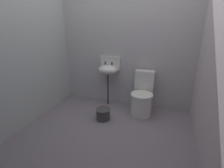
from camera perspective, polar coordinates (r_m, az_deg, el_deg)
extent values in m
cube|color=slate|center=(2.83, -1.85, -16.17)|extent=(3.06, 2.66, 0.08)
cube|color=#B9B6B9|center=(3.46, 4.69, 11.23)|extent=(3.06, 0.10, 2.23)
cube|color=#B3BCBB|center=(3.17, -25.85, 8.62)|extent=(0.10, 2.46, 2.23)
cube|color=#BEAFB5|center=(2.38, 31.89, 4.60)|extent=(0.10, 2.46, 2.23)
cylinder|color=white|center=(3.20, 9.81, -7.14)|extent=(0.38, 0.38, 0.38)
cylinder|color=white|center=(3.11, 10.03, -3.68)|extent=(0.40, 0.40, 0.04)
cube|color=white|center=(3.33, 11.00, 1.12)|extent=(0.36, 0.18, 0.40)
cylinder|color=#414141|center=(3.52, -1.39, -1.79)|extent=(0.04, 0.04, 0.66)
ellipsoid|color=white|center=(3.39, -1.45, 4.83)|extent=(0.40, 0.32, 0.18)
cube|color=white|center=(3.52, -0.56, 7.05)|extent=(0.42, 0.04, 0.28)
cylinder|color=#414141|center=(3.44, -2.24, 7.09)|extent=(0.04, 0.04, 0.06)
cylinder|color=#414141|center=(3.40, -0.01, 6.94)|extent=(0.04, 0.04, 0.06)
cylinder|color=#414141|center=(3.05, -3.00, -10.23)|extent=(0.24, 0.24, 0.19)
torus|color=#3E3F43|center=(3.01, -3.03, -8.65)|extent=(0.26, 0.26, 0.02)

